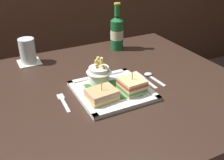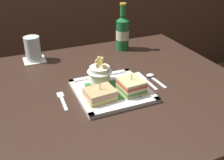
# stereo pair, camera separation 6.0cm
# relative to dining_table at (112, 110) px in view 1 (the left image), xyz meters

# --- Properties ---
(dining_table) EXTENTS (1.05, 0.93, 0.74)m
(dining_table) POSITION_rel_dining_table_xyz_m (0.00, 0.00, 0.00)
(dining_table) COLOR #35231B
(dining_table) RESTS_ON ground_plane
(square_plate) EXTENTS (0.27, 0.27, 0.02)m
(square_plate) POSITION_rel_dining_table_xyz_m (-0.02, -0.04, 0.12)
(square_plate) COLOR white
(square_plate) RESTS_ON dining_table
(sandwich_half_left) EXTENTS (0.11, 0.09, 0.07)m
(sandwich_half_left) POSITION_rel_dining_table_xyz_m (-0.08, -0.08, 0.14)
(sandwich_half_left) COLOR tan
(sandwich_half_left) RESTS_ON square_plate
(sandwich_half_right) EXTENTS (0.09, 0.09, 0.08)m
(sandwich_half_right) POSITION_rel_dining_table_xyz_m (0.04, -0.08, 0.15)
(sandwich_half_right) COLOR #D5B08E
(sandwich_half_right) RESTS_ON square_plate
(fries_cup) EXTENTS (0.10, 0.10, 0.11)m
(fries_cup) POSITION_rel_dining_table_xyz_m (-0.04, 0.03, 0.17)
(fries_cup) COLOR silver
(fries_cup) RESTS_ON square_plate
(beer_bottle) EXTENTS (0.07, 0.07, 0.24)m
(beer_bottle) POSITION_rel_dining_table_xyz_m (0.20, 0.34, 0.21)
(beer_bottle) COLOR #1B6130
(beer_bottle) RESTS_ON dining_table
(drink_coaster) EXTENTS (0.10, 0.10, 0.00)m
(drink_coaster) POSITION_rel_dining_table_xyz_m (-0.24, 0.37, 0.12)
(drink_coaster) COLOR silver
(drink_coaster) RESTS_ON dining_table
(water_glass) EXTENTS (0.07, 0.07, 0.11)m
(water_glass) POSITION_rel_dining_table_xyz_m (-0.24, 0.37, 0.17)
(water_glass) COLOR silver
(water_glass) RESTS_ON dining_table
(fork) EXTENTS (0.03, 0.13, 0.00)m
(fork) POSITION_rel_dining_table_xyz_m (-0.21, -0.02, 0.12)
(fork) COLOR silver
(fork) RESTS_ON dining_table
(knife) EXTENTS (0.02, 0.16, 0.00)m
(knife) POSITION_rel_dining_table_xyz_m (0.14, -0.01, 0.12)
(knife) COLOR silver
(knife) RESTS_ON dining_table
(spoon) EXTENTS (0.03, 0.12, 0.01)m
(spoon) POSITION_rel_dining_table_xyz_m (0.18, -0.00, 0.12)
(spoon) COLOR silver
(spoon) RESTS_ON dining_table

